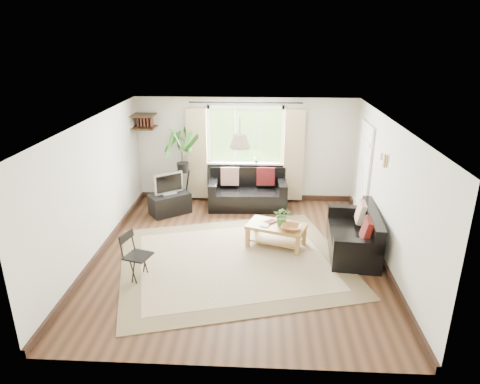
# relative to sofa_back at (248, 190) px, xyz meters

# --- Properties ---
(floor) EXTENTS (5.50, 5.50, 0.00)m
(floor) POSITION_rel_sofa_back_xyz_m (-0.07, -2.26, -0.41)
(floor) COLOR black
(floor) RESTS_ON ground
(ceiling) EXTENTS (5.50, 5.50, 0.00)m
(ceiling) POSITION_rel_sofa_back_xyz_m (-0.07, -2.26, 1.99)
(ceiling) COLOR white
(ceiling) RESTS_ON floor
(wall_back) EXTENTS (5.00, 0.02, 2.40)m
(wall_back) POSITION_rel_sofa_back_xyz_m (-0.07, 0.49, 0.79)
(wall_back) COLOR beige
(wall_back) RESTS_ON floor
(wall_front) EXTENTS (5.00, 0.02, 2.40)m
(wall_front) POSITION_rel_sofa_back_xyz_m (-0.07, -5.01, 0.79)
(wall_front) COLOR beige
(wall_front) RESTS_ON floor
(wall_left) EXTENTS (0.02, 5.50, 2.40)m
(wall_left) POSITION_rel_sofa_back_xyz_m (-2.57, -2.26, 0.79)
(wall_left) COLOR beige
(wall_left) RESTS_ON floor
(wall_right) EXTENTS (0.02, 5.50, 2.40)m
(wall_right) POSITION_rel_sofa_back_xyz_m (2.43, -2.26, 0.79)
(wall_right) COLOR beige
(wall_right) RESTS_ON floor
(rug) EXTENTS (4.54, 4.16, 0.02)m
(rug) POSITION_rel_sofa_back_xyz_m (-0.15, -2.50, -0.40)
(rug) COLOR beige
(rug) RESTS_ON floor
(window) EXTENTS (2.50, 0.16, 2.16)m
(window) POSITION_rel_sofa_back_xyz_m (-0.07, 0.45, 1.14)
(window) COLOR white
(window) RESTS_ON wall_back
(door) EXTENTS (0.06, 0.96, 2.06)m
(door) POSITION_rel_sofa_back_xyz_m (2.40, -0.56, 0.59)
(door) COLOR silver
(door) RESTS_ON wall_right
(corner_shelf) EXTENTS (0.50, 0.50, 0.34)m
(corner_shelf) POSITION_rel_sofa_back_xyz_m (-2.32, 0.24, 1.48)
(corner_shelf) COLOR black
(corner_shelf) RESTS_ON wall_back
(pendant_lamp) EXTENTS (0.36, 0.36, 0.54)m
(pendant_lamp) POSITION_rel_sofa_back_xyz_m (-0.07, -1.86, 1.64)
(pendant_lamp) COLOR beige
(pendant_lamp) RESTS_ON ceiling
(wall_sconce) EXTENTS (0.12, 0.12, 0.28)m
(wall_sconce) POSITION_rel_sofa_back_xyz_m (2.36, -1.96, 1.33)
(wall_sconce) COLOR beige
(wall_sconce) RESTS_ON wall_right
(sofa_back) EXTENTS (1.76, 0.93, 0.81)m
(sofa_back) POSITION_rel_sofa_back_xyz_m (0.00, 0.00, 0.00)
(sofa_back) COLOR black
(sofa_back) RESTS_ON floor
(sofa_right) EXTENTS (1.67, 0.93, 0.76)m
(sofa_right) POSITION_rel_sofa_back_xyz_m (1.96, -2.03, -0.03)
(sofa_right) COLOR black
(sofa_right) RESTS_ON floor
(coffee_table) EXTENTS (1.18, 0.89, 0.43)m
(coffee_table) POSITION_rel_sofa_back_xyz_m (0.60, -1.88, -0.19)
(coffee_table) COLOR brown
(coffee_table) RESTS_ON floor
(table_plant) EXTENTS (0.36, 0.32, 0.36)m
(table_plant) POSITION_rel_sofa_back_xyz_m (0.70, -1.87, 0.20)
(table_plant) COLOR #40702C
(table_plant) RESTS_ON coffee_table
(bowl) EXTENTS (0.44, 0.44, 0.09)m
(bowl) POSITION_rel_sofa_back_xyz_m (0.85, -2.07, 0.07)
(bowl) COLOR #995F35
(bowl) RESTS_ON coffee_table
(book_a) EXTENTS (0.20, 0.24, 0.02)m
(book_a) POSITION_rel_sofa_back_xyz_m (0.32, -1.88, 0.03)
(book_a) COLOR white
(book_a) RESTS_ON coffee_table
(book_b) EXTENTS (0.27, 0.27, 0.02)m
(book_b) POSITION_rel_sofa_back_xyz_m (0.44, -1.70, 0.03)
(book_b) COLOR #4F251F
(book_b) RESTS_ON coffee_table
(tv_stand) EXTENTS (0.96, 0.88, 0.45)m
(tv_stand) POSITION_rel_sofa_back_xyz_m (-1.69, -0.47, -0.18)
(tv_stand) COLOR black
(tv_stand) RESTS_ON floor
(tv) EXTENTS (0.65, 0.56, 0.50)m
(tv) POSITION_rel_sofa_back_xyz_m (-1.69, -0.47, 0.30)
(tv) COLOR #A5A5AA
(tv) RESTS_ON tv_stand
(palm_stand) EXTENTS (0.87, 0.87, 1.75)m
(palm_stand) POSITION_rel_sofa_back_xyz_m (-1.47, 0.09, 0.47)
(palm_stand) COLOR black
(palm_stand) RESTS_ON floor
(folding_chair) EXTENTS (0.51, 0.51, 0.79)m
(folding_chair) POSITION_rel_sofa_back_xyz_m (-1.63, -3.14, -0.01)
(folding_chair) COLOR black
(folding_chair) RESTS_ON floor
(sill_plant) EXTENTS (0.14, 0.10, 0.27)m
(sill_plant) POSITION_rel_sofa_back_xyz_m (0.18, 0.37, 0.66)
(sill_plant) COLOR #2D6023
(sill_plant) RESTS_ON window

